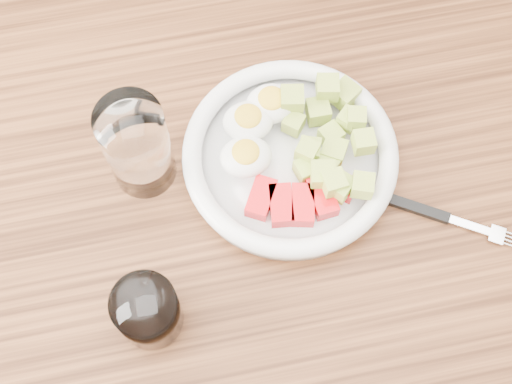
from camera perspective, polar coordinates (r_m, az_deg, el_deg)
ground at (r=1.57m, az=0.44°, el=-11.20°), size 4.00×4.00×0.00m
dining_table at (r=0.92m, az=0.74°, el=-3.48°), size 1.50×0.90×0.77m
bowl at (r=0.83m, az=2.73°, el=3.08°), size 0.25×0.25×0.06m
fork at (r=0.84m, az=13.96°, el=-1.69°), size 0.17×0.11×0.01m
water_glass at (r=0.79m, az=-9.49°, el=3.65°), size 0.07×0.07×0.13m
coffee_glass at (r=0.76m, az=-8.64°, el=-9.44°), size 0.07×0.07×0.08m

